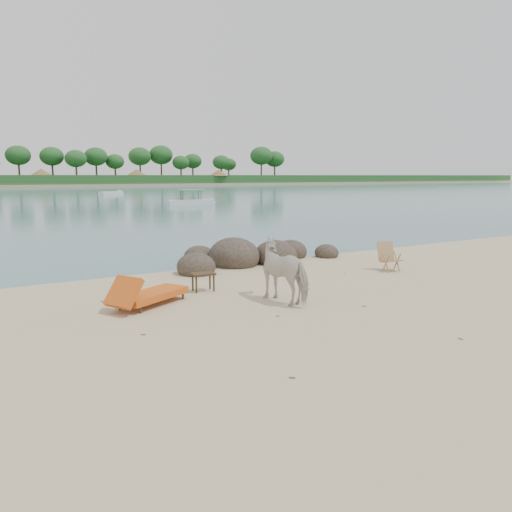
# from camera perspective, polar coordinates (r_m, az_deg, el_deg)

# --- Properties ---
(boulders) EXTENTS (6.40, 2.92, 1.25)m
(boulders) POSITION_cam_1_polar(r_m,az_deg,el_deg) (16.83, -0.92, -0.16)
(boulders) COLOR #332C22
(boulders) RESTS_ON ground
(cow) EXTENTS (1.06, 1.84, 1.47)m
(cow) POSITION_cam_1_polar(r_m,az_deg,el_deg) (11.81, 3.53, -1.77)
(cow) COLOR beige
(cow) RESTS_ON ground
(side_table) EXTENTS (0.62, 0.43, 0.47)m
(side_table) POSITION_cam_1_polar(r_m,az_deg,el_deg) (12.90, -6.05, -3.12)
(side_table) COLOR #312213
(side_table) RESTS_ON ground
(lounge_chair) EXTENTS (2.32, 1.72, 0.66)m
(lounge_chair) POSITION_cam_1_polar(r_m,az_deg,el_deg) (11.76, -11.77, -3.99)
(lounge_chair) COLOR #DF551A
(lounge_chair) RESTS_ON ground
(deck_chair) EXTENTS (0.74, 0.78, 0.90)m
(deck_chair) POSITION_cam_1_polar(r_m,az_deg,el_deg) (16.06, 15.26, -0.19)
(deck_chair) COLOR #9F7C4F
(deck_chair) RESTS_ON ground
(boat_mid) EXTENTS (5.46, 2.01, 2.61)m
(boat_mid) POSITION_cam_1_polar(r_m,az_deg,el_deg) (52.35, -7.47, 7.29)
(boat_mid) COLOR silver
(boat_mid) RESTS_ON water
(boat_far) EXTENTS (4.97, 3.81, 0.60)m
(boat_far) POSITION_cam_1_polar(r_m,az_deg,el_deg) (82.81, -16.23, 6.98)
(boat_far) COLOR silver
(boat_far) RESTS_ON water
(dead_leaves) EXTENTS (7.34, 6.66, 0.00)m
(dead_leaves) POSITION_cam_1_polar(r_m,az_deg,el_deg) (11.33, -0.35, -6.00)
(dead_leaves) COLOR brown
(dead_leaves) RESTS_ON ground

